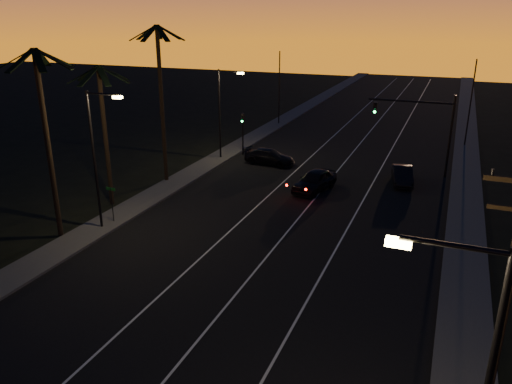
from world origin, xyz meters
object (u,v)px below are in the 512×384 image
at_px(utility_pole, 504,309).
at_px(lead_car, 315,181).
at_px(cross_car, 269,157).
at_px(right_car, 402,175).
at_px(signal_mast, 423,120).

distance_m(utility_pole, lead_car, 25.63).
distance_m(utility_pole, cross_car, 33.33).
relative_size(utility_pole, lead_car, 1.77).
height_order(lead_car, cross_car, lead_car).
xyz_separation_m(lead_car, right_car, (6.27, 4.39, -0.11)).
height_order(signal_mast, right_car, signal_mast).
distance_m(utility_pole, right_car, 27.69).
relative_size(lead_car, cross_car, 1.14).
distance_m(utility_pole, signal_mast, 30.33).
height_order(utility_pole, cross_car, utility_pole).
xyz_separation_m(signal_mast, lead_car, (-7.18, -7.61, -3.95)).
height_order(right_car, cross_car, right_car).
bearing_deg(cross_car, lead_car, -43.47).
distance_m(right_car, cross_car, 12.22).
bearing_deg(cross_car, right_car, -5.63).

